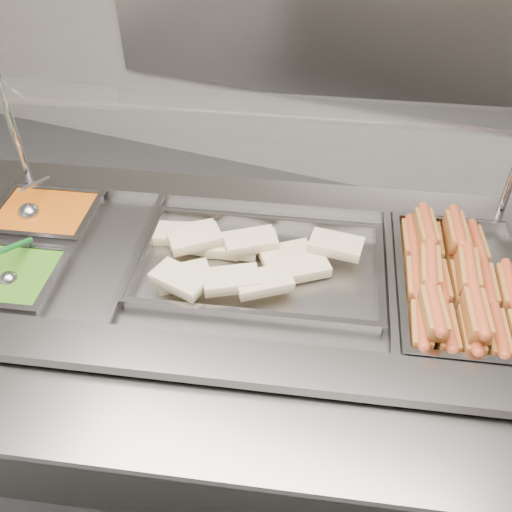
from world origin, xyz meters
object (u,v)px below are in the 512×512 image
(steam_counter, at_px, (241,359))
(pan_wraps, at_px, (259,269))
(sneeze_guard, at_px, (248,108))
(pan_hotdogs, at_px, (459,291))
(serving_spoon, at_px, (10,274))
(ladle, at_px, (30,212))

(steam_counter, bearing_deg, pan_wraps, 12.70)
(pan_wraps, bearing_deg, sneeze_guard, 118.05)
(sneeze_guard, xyz_separation_m, pan_wraps, (0.12, -0.22, -0.43))
(pan_hotdogs, xyz_separation_m, serving_spoon, (-1.30, -0.46, 0.06))
(steam_counter, relative_size, pan_wraps, 2.68)
(pan_wraps, relative_size, ladle, 3.79)
(steam_counter, relative_size, serving_spoon, 11.19)
(sneeze_guard, relative_size, pan_hotdogs, 2.74)
(pan_wraps, bearing_deg, pan_hotdogs, 12.70)
(steam_counter, height_order, serving_spoon, serving_spoon)
(steam_counter, xyz_separation_m, ladle, (-0.77, -0.03, 0.50))
(ladle, bearing_deg, steam_counter, 1.91)
(serving_spoon, bearing_deg, sneeze_guard, 43.63)
(pan_hotdogs, height_order, serving_spoon, serving_spoon)
(pan_hotdogs, bearing_deg, serving_spoon, -160.41)
(sneeze_guard, height_order, pan_wraps, sneeze_guard)
(steam_counter, xyz_separation_m, pan_hotdogs, (0.67, 0.15, 0.45))
(sneeze_guard, distance_m, pan_wraps, 0.50)
(sneeze_guard, xyz_separation_m, pan_hotdogs, (0.72, -0.08, -0.45))
(sneeze_guard, bearing_deg, pan_wraps, -61.95)
(pan_hotdogs, height_order, ladle, ladle)
(pan_hotdogs, xyz_separation_m, pan_wraps, (-0.61, -0.14, 0.02))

